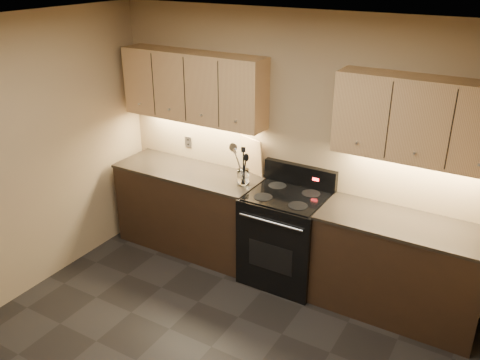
# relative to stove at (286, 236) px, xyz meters

# --- Properties ---
(ceiling) EXTENTS (4.00, 4.00, 0.00)m
(ceiling) POSITION_rel_stove_xyz_m (-0.08, -1.68, 2.12)
(ceiling) COLOR silver
(ceiling) RESTS_ON wall_back
(wall_back) EXTENTS (4.00, 0.04, 2.60)m
(wall_back) POSITION_rel_stove_xyz_m (-0.08, 0.32, 0.82)
(wall_back) COLOR #9F885E
(wall_back) RESTS_ON ground
(counter_left) EXTENTS (1.62, 0.62, 0.93)m
(counter_left) POSITION_rel_stove_xyz_m (-1.18, 0.02, -0.01)
(counter_left) COLOR black
(counter_left) RESTS_ON ground
(counter_right) EXTENTS (1.46, 0.62, 0.93)m
(counter_right) POSITION_rel_stove_xyz_m (1.10, 0.02, -0.01)
(counter_right) COLOR black
(counter_right) RESTS_ON ground
(stove) EXTENTS (0.76, 0.68, 1.14)m
(stove) POSITION_rel_stove_xyz_m (0.00, 0.00, 0.00)
(stove) COLOR black
(stove) RESTS_ON ground
(upper_cab_left) EXTENTS (1.60, 0.30, 0.70)m
(upper_cab_left) POSITION_rel_stove_xyz_m (-1.18, 0.17, 1.32)
(upper_cab_left) COLOR tan
(upper_cab_left) RESTS_ON wall_back
(upper_cab_right) EXTENTS (1.44, 0.30, 0.70)m
(upper_cab_right) POSITION_rel_stove_xyz_m (1.10, 0.17, 1.32)
(upper_cab_right) COLOR tan
(upper_cab_right) RESTS_ON wall_back
(outlet_plate) EXTENTS (0.08, 0.01, 0.12)m
(outlet_plate) POSITION_rel_stove_xyz_m (-1.38, 0.31, 0.64)
(outlet_plate) COLOR #B2B5BA
(outlet_plate) RESTS_ON wall_back
(utensil_crock) EXTENTS (0.14, 0.14, 0.15)m
(utensil_crock) POSITION_rel_stove_xyz_m (-0.50, 0.01, 0.52)
(utensil_crock) COLOR white
(utensil_crock) RESTS_ON counter_left
(cutting_board) EXTENTS (0.31, 0.15, 0.39)m
(cutting_board) POSITION_rel_stove_xyz_m (-0.56, 0.29, 0.65)
(cutting_board) COLOR tan
(cutting_board) RESTS_ON counter_left
(black_spoon) EXTENTS (0.12, 0.10, 0.33)m
(black_spoon) POSITION_rel_stove_xyz_m (-0.52, 0.04, 0.62)
(black_spoon) COLOR black
(black_spoon) RESTS_ON utensil_crock
(black_turner) EXTENTS (0.15, 0.18, 0.39)m
(black_turner) POSITION_rel_stove_xyz_m (-0.48, -0.01, 0.65)
(black_turner) COLOR black
(black_turner) RESTS_ON utensil_crock
(steel_spatula) EXTENTS (0.26, 0.13, 0.37)m
(steel_spatula) POSITION_rel_stove_xyz_m (-0.48, 0.04, 0.65)
(steel_spatula) COLOR silver
(steel_spatula) RESTS_ON utensil_crock
(steel_skimmer) EXTENTS (0.26, 0.15, 0.40)m
(steel_skimmer) POSITION_rel_stove_xyz_m (-0.48, 0.01, 0.66)
(steel_skimmer) COLOR silver
(steel_skimmer) RESTS_ON utensil_crock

